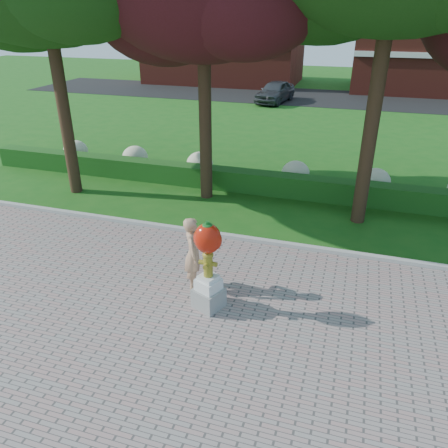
# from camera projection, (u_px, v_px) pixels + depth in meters

# --- Properties ---
(ground) EXTENTS (100.00, 100.00, 0.00)m
(ground) POSITION_uv_depth(u_px,v_px,m) (203.00, 295.00, 10.78)
(ground) COLOR #185615
(ground) RESTS_ON ground
(walkway) EXTENTS (40.00, 14.00, 0.04)m
(walkway) POSITION_uv_depth(u_px,v_px,m) (122.00, 427.00, 7.35)
(walkway) COLOR gray
(walkway) RESTS_ON ground
(curb) EXTENTS (40.00, 0.18, 0.15)m
(curb) POSITION_uv_depth(u_px,v_px,m) (236.00, 238.00, 13.32)
(curb) COLOR #ADADA5
(curb) RESTS_ON ground
(lawn_hedge) EXTENTS (24.00, 0.70, 0.80)m
(lawn_hedge) POSITION_uv_depth(u_px,v_px,m) (265.00, 183.00, 16.60)
(lawn_hedge) COLOR #174D16
(lawn_hedge) RESTS_ON ground
(hydrangea_row) EXTENTS (20.10, 1.10, 0.99)m
(hydrangea_row) POSITION_uv_depth(u_px,v_px,m) (285.00, 172.00, 17.24)
(hydrangea_row) COLOR beige
(hydrangea_row) RESTS_ON ground
(street) EXTENTS (50.00, 8.00, 0.02)m
(street) POSITION_uv_depth(u_px,v_px,m) (322.00, 98.00, 34.75)
(street) COLOR black
(street) RESTS_ON ground
(building_left) EXTENTS (14.00, 8.00, 7.00)m
(building_left) POSITION_uv_depth(u_px,v_px,m) (224.00, 43.00, 41.02)
(building_left) COLOR maroon
(building_left) RESTS_ON ground
(building_right) EXTENTS (12.00, 8.00, 6.40)m
(building_right) POSITION_uv_depth(u_px,v_px,m) (430.00, 51.00, 36.35)
(building_right) COLOR maroon
(building_right) RESTS_ON ground
(hydrant_sculpture) EXTENTS (0.79, 0.79, 2.22)m
(hydrant_sculpture) POSITION_uv_depth(u_px,v_px,m) (208.00, 263.00, 9.78)
(hydrant_sculpture) COLOR gray
(hydrant_sculpture) RESTS_ON walkway
(woman) EXTENTS (0.64, 0.80, 1.89)m
(woman) POSITION_uv_depth(u_px,v_px,m) (193.00, 253.00, 10.65)
(woman) COLOR tan
(woman) RESTS_ON walkway
(parked_car) EXTENTS (2.62, 4.84, 1.56)m
(parked_car) POSITION_uv_depth(u_px,v_px,m) (275.00, 91.00, 32.69)
(parked_car) COLOR #393C40
(parked_car) RESTS_ON street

